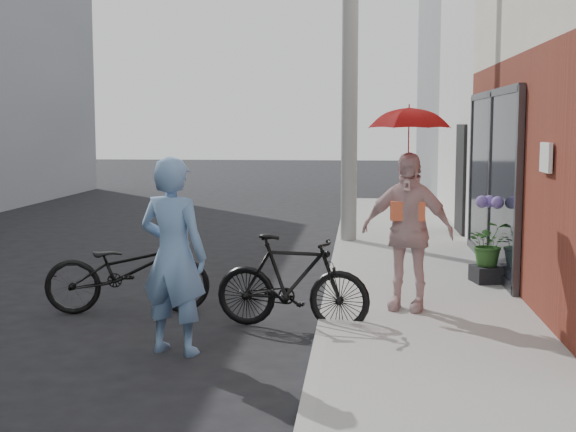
# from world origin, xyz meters

# --- Properties ---
(ground) EXTENTS (80.00, 80.00, 0.00)m
(ground) POSITION_xyz_m (0.00, 0.00, 0.00)
(ground) COLOR black
(ground) RESTS_ON ground
(sidewalk) EXTENTS (2.20, 24.00, 0.12)m
(sidewalk) POSITION_xyz_m (2.10, 2.00, 0.06)
(sidewalk) COLOR #969791
(sidewalk) RESTS_ON ground
(curb) EXTENTS (0.12, 24.00, 0.12)m
(curb) POSITION_xyz_m (0.94, 2.00, 0.06)
(curb) COLOR #9E9E99
(curb) RESTS_ON ground
(east_building_far) EXTENTS (8.00, 8.00, 7.00)m
(east_building_far) POSITION_xyz_m (7.20, 16.00, 3.50)
(east_building_far) COLOR gray
(east_building_far) RESTS_ON ground
(utility_pole) EXTENTS (0.28, 0.28, 7.00)m
(utility_pole) POSITION_xyz_m (1.10, 6.00, 3.50)
(utility_pole) COLOR #9E9E99
(utility_pole) RESTS_ON ground
(officer) EXTENTS (0.78, 0.63, 1.86)m
(officer) POSITION_xyz_m (-0.43, -0.79, 0.93)
(officer) COLOR #698DBB
(officer) RESTS_ON ground
(bike_left) EXTENTS (1.95, 0.97, 0.98)m
(bike_left) POSITION_xyz_m (-1.33, 0.75, 0.49)
(bike_left) COLOR black
(bike_left) RESTS_ON ground
(bike_right) EXTENTS (1.71, 0.73, 1.00)m
(bike_right) POSITION_xyz_m (0.60, 0.23, 0.50)
(bike_right) COLOR black
(bike_right) RESTS_ON ground
(kimono_woman) EXTENTS (1.09, 0.70, 1.73)m
(kimono_woman) POSITION_xyz_m (1.82, 0.73, 0.99)
(kimono_woman) COLOR beige
(kimono_woman) RESTS_ON sidewalk
(parasol) EXTENTS (0.87, 0.87, 0.77)m
(parasol) POSITION_xyz_m (1.82, 0.73, 2.23)
(parasol) COLOR red
(parasol) RESTS_ON kimono_woman
(planter) EXTENTS (0.48, 0.48, 0.21)m
(planter) POSITION_xyz_m (2.97, 2.34, 0.22)
(planter) COLOR black
(planter) RESTS_ON sidewalk
(potted_plant) EXTENTS (0.53, 0.46, 0.59)m
(potted_plant) POSITION_xyz_m (2.97, 2.34, 0.63)
(potted_plant) COLOR #2E5D25
(potted_plant) RESTS_ON planter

